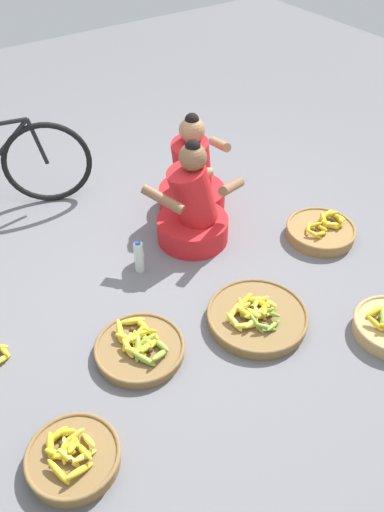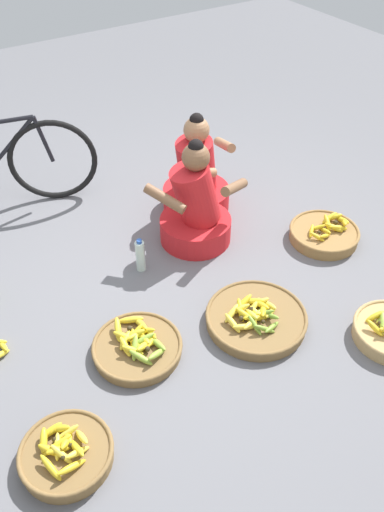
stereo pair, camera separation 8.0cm
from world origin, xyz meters
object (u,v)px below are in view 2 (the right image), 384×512
object	(u,v)px
banana_basket_front_left	(324,233)
banana_basket_near_bicycle	(137,346)
banana_basket_back_center	(66,453)
banana_basket_mid_right	(256,318)
vendor_woman_front	(196,210)
vendor_woman_behind	(197,180)
water_bottle	(140,256)

from	to	relation	value
banana_basket_front_left	banana_basket_near_bicycle	bearing A→B (deg)	-173.31
banana_basket_back_center	banana_basket_mid_right	world-z (taller)	banana_basket_back_center
banana_basket_near_bicycle	banana_basket_front_left	distance (m)	1.67
banana_basket_back_center	banana_basket_mid_right	bearing A→B (deg)	9.20
vendor_woman_front	banana_basket_back_center	distance (m)	1.87
vendor_woman_behind	banana_basket_back_center	size ratio (longest dim) A/B	1.72
vendor_woman_front	banana_basket_mid_right	size ratio (longest dim) A/B	1.29
banana_basket_mid_right	banana_basket_front_left	bearing A→B (deg)	22.60
vendor_woman_behind	banana_basket_back_center	xyz separation A→B (m)	(-1.70, -1.46, -0.20)
banana_basket_near_bicycle	vendor_woman_behind	bearing A→B (deg)	43.77
vendor_woman_behind	banana_basket_front_left	xyz separation A→B (m)	(0.57, -0.85, -0.20)
water_bottle	banana_basket_back_center	bearing A→B (deg)	-133.19
banana_basket_back_center	banana_basket_front_left	distance (m)	2.35
vendor_woman_behind	banana_basket_near_bicycle	distance (m)	1.52
banana_basket_back_center	water_bottle	world-z (taller)	water_bottle
vendor_woman_front	banana_basket_front_left	size ratio (longest dim) A/B	1.59
vendor_woman_behind	water_bottle	distance (m)	0.84
banana_basket_near_bicycle	banana_basket_back_center	distance (m)	0.74
water_bottle	banana_basket_near_bicycle	bearing A→B (deg)	-120.08
banana_basket_mid_right	water_bottle	size ratio (longest dim) A/B	2.44
vendor_woman_front	banana_basket_back_center	bearing A→B (deg)	-142.79
banana_basket_near_bicycle	banana_basket_mid_right	distance (m)	0.75
vendor_woman_behind	banana_basket_mid_right	size ratio (longest dim) A/B	1.28
banana_basket_near_bicycle	banana_basket_mid_right	bearing A→B (deg)	-15.20
banana_basket_back_center	banana_basket_front_left	bearing A→B (deg)	14.95
vendor_woman_front	banana_basket_near_bicycle	bearing A→B (deg)	-140.61
banana_basket_near_bicycle	water_bottle	size ratio (longest dim) A/B	2.06
banana_basket_near_bicycle	vendor_woman_front	bearing A→B (deg)	39.39
banana_basket_front_left	vendor_woman_behind	bearing A→B (deg)	123.95
banana_basket_near_bicycle	banana_basket_back_center	xyz separation A→B (m)	(-0.61, -0.41, 0.01)
banana_basket_front_left	banana_basket_mid_right	distance (m)	1.02
vendor_woman_behind	banana_basket_near_bicycle	xyz separation A→B (m)	(-1.09, -1.04, -0.21)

